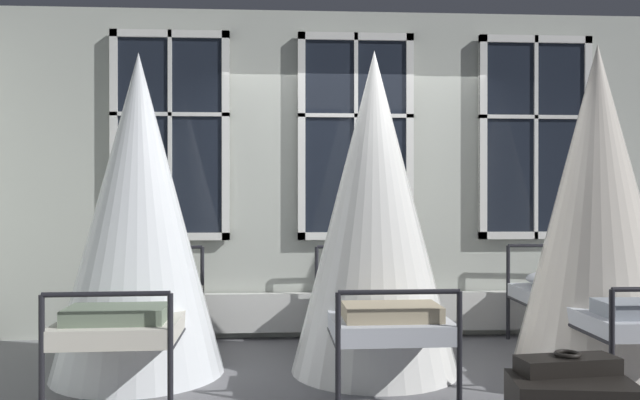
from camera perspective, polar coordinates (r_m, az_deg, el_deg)
name	(u,v)px	position (r m, az deg, el deg)	size (l,w,h in m)	color
ground	(372,370)	(5.04, 4.77, -15.07)	(17.21, 17.21, 0.00)	slate
back_wall_with_windows	(355,174)	(6.09, 3.14, 2.34)	(7.59, 0.10, 3.11)	#B2B7AD
window_bank	(356,210)	(5.97, 3.27, -0.91)	(4.58, 0.10, 2.82)	black
cot_first	(139,219)	(4.95, -16.08, -1.65)	(1.28, 1.98, 2.43)	black
cot_second	(374,216)	(4.86, 4.93, -1.48)	(1.28, 1.97, 2.46)	black
cot_third	(597,211)	(5.42, 23.78, -0.90)	(1.28, 1.97, 2.54)	black
suitcase_dark	(567,395)	(3.94, 21.47, -16.13)	(0.58, 0.27, 0.47)	black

